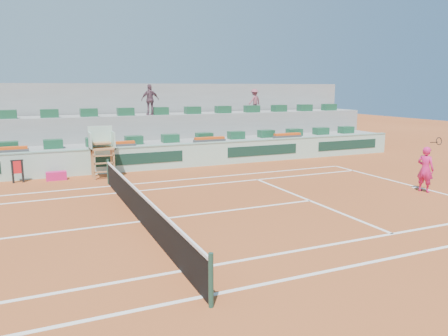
{
  "coord_description": "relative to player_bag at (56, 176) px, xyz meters",
  "views": [
    {
      "loc": [
        -2.92,
        -13.15,
        4.17
      ],
      "look_at": [
        4.0,
        2.5,
        1.0
      ],
      "focal_mm": 35.0,
      "sensor_mm": 36.0,
      "label": 1
    }
  ],
  "objects": [
    {
      "name": "spectator_mid",
      "position": [
        5.43,
        3.77,
        3.28
      ],
      "size": [
        1.04,
        0.48,
        1.75
      ],
      "primitive_type": "imported",
      "rotation": [
        0.0,
        0.0,
        3.19
      ],
      "color": "#684552",
      "rests_on": "seating_tier_upper"
    },
    {
      "name": "seating_tier_lower",
      "position": [
        2.04,
        2.94,
        0.4
      ],
      "size": [
        36.0,
        4.0,
        1.2
      ],
      "primitive_type": "cube",
      "color": "#989895",
      "rests_on": "ground"
    },
    {
      "name": "advertising_hoarding",
      "position": [
        2.07,
        0.74,
        0.44
      ],
      "size": [
        36.0,
        0.34,
        1.26
      ],
      "color": "#AAD6C3",
      "rests_on": "ground"
    },
    {
      "name": "umpire_chair",
      "position": [
        2.04,
        -0.26,
        1.35
      ],
      "size": [
        1.1,
        0.9,
        2.4
      ],
      "color": "#A26C3D",
      "rests_on": "ground"
    },
    {
      "name": "player_bag",
      "position": [
        0.0,
        0.0,
        0.0
      ],
      "size": [
        0.89,
        0.39,
        0.39
      ],
      "primitive_type": "cube",
      "color": "#D81C6B",
      "rests_on": "ground"
    },
    {
      "name": "towel_rack",
      "position": [
        -1.58,
        0.09,
        0.41
      ],
      "size": [
        0.52,
        0.09,
        1.03
      ],
      "color": "black",
      "rests_on": "ground"
    },
    {
      "name": "seating_tier_upper",
      "position": [
        2.04,
        4.54,
        1.1
      ],
      "size": [
        36.0,
        2.4,
        2.6
      ],
      "primitive_type": "cube",
      "color": "#989895",
      "rests_on": "ground"
    },
    {
      "name": "spectator_right",
      "position": [
        12.31,
        4.1,
        3.14
      ],
      "size": [
        1.09,
        0.85,
        1.47
      ],
      "primitive_type": "imported",
      "rotation": [
        0.0,
        0.0,
        3.51
      ],
      "color": "#974B5B",
      "rests_on": "seating_tier_upper"
    },
    {
      "name": "tennis_net",
      "position": [
        2.04,
        -7.76,
        0.33
      ],
      "size": [
        0.1,
        11.97,
        1.1
      ],
      "color": "black",
      "rests_on": "ground"
    },
    {
      "name": "seat_row_upper",
      "position": [
        2.04,
        3.94,
        2.62
      ],
      "size": [
        32.9,
        0.6,
        0.44
      ],
      "color": "#1A4F31",
      "rests_on": "seating_tier_upper"
    },
    {
      "name": "court_lines",
      "position": [
        2.04,
        -7.76,
        -0.19
      ],
      "size": [
        23.89,
        11.09,
        0.01
      ],
      "color": "white",
      "rests_on": "ground"
    },
    {
      "name": "seat_row_lower",
      "position": [
        2.04,
        2.04,
        1.22
      ],
      "size": [
        32.9,
        0.6,
        0.44
      ],
      "color": "#1A4F31",
      "rests_on": "seating_tier_lower"
    },
    {
      "name": "flower_planters",
      "position": [
        0.54,
        1.24,
        1.14
      ],
      "size": [
        26.8,
        0.36,
        0.28
      ],
      "color": "#464646",
      "rests_on": "seating_tier_lower"
    },
    {
      "name": "ground",
      "position": [
        2.04,
        -7.76,
        -0.2
      ],
      "size": [
        90.0,
        90.0,
        0.0
      ],
      "primitive_type": "plane",
      "color": "#9B451E",
      "rests_on": "ground"
    },
    {
      "name": "tennis_player",
      "position": [
        13.52,
        -8.42,
        0.73
      ],
      "size": [
        0.6,
        0.94,
        2.28
      ],
      "color": "#D81C6B",
      "rests_on": "ground"
    },
    {
      "name": "stadium_back_wall",
      "position": [
        2.04,
        6.14,
        2.0
      ],
      "size": [
        36.0,
        0.4,
        4.4
      ],
      "primitive_type": "cube",
      "color": "#989895",
      "rests_on": "ground"
    }
  ]
}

